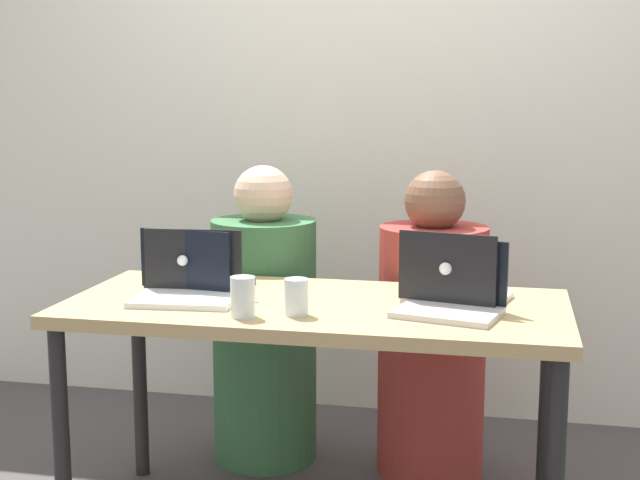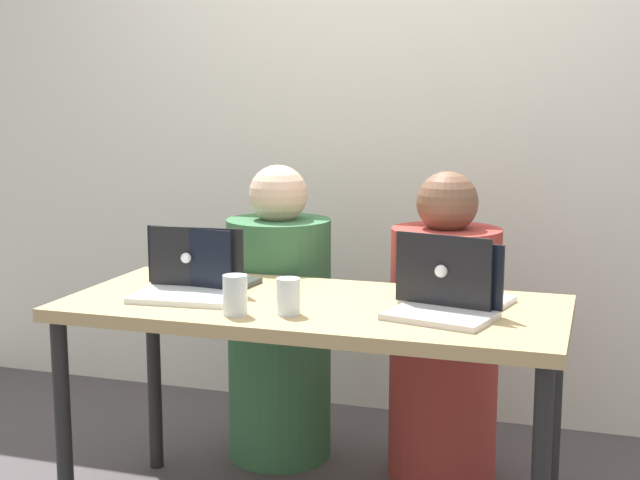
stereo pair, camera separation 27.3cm
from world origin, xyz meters
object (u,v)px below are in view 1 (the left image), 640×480
person_on_right (432,341)px  person_on_left (265,331)px  laptop_back_right (454,287)px  laptop_front_left (188,285)px  water_glass_center (296,299)px  water_glass_left (243,300)px  laptop_back_left (195,276)px  laptop_front_right (452,297)px

person_on_right → person_on_left: bearing=12.5°
laptop_back_right → laptop_front_left: bearing=22.1°
water_glass_center → water_glass_left: bearing=-160.3°
person_on_left → person_on_right: bearing=172.5°
laptop_back_right → laptop_back_left: 0.83m
laptop_back_left → water_glass_center: bearing=153.9°
laptop_front_right → water_glass_center: laptop_front_right is taller
person_on_right → laptop_back_right: 0.56m
person_on_left → water_glass_center: bearing=105.1°
laptop_front_right → water_glass_center: size_ratio=3.12×
person_on_left → laptop_front_right: bearing=133.5°
laptop_back_right → laptop_front_right: size_ratio=1.03×
person_on_right → water_glass_center: person_on_right is taller
person_on_right → water_glass_center: 0.83m
person_on_right → laptop_front_left: bearing=52.4°
person_on_right → water_glass_left: size_ratio=9.53×
person_on_right → laptop_back_left: bearing=44.3°
laptop_front_left → water_glass_left: (0.23, -0.17, 0.00)m
water_glass_left → person_on_left: bearing=101.2°
laptop_back_left → laptop_front_right: bearing=177.3°
laptop_back_left → water_glass_left: bearing=136.1°
laptop_back_left → laptop_front_right: (0.83, -0.14, 0.00)m
laptop_front_right → laptop_front_left: size_ratio=1.01×
laptop_back_right → water_glass_left: (-0.57, -0.30, 0.00)m
laptop_back_right → water_glass_center: (-0.43, -0.24, -0.00)m
laptop_front_left → laptop_back_right: bearing=4.1°
person_on_left → laptop_back_right: person_on_left is taller
laptop_back_left → laptop_front_left: bearing=106.7°
person_on_left → laptop_front_left: 0.66m
laptop_front_right → laptop_back_left: bearing=-175.5°
water_glass_left → laptop_back_right: bearing=27.2°
water_glass_left → person_on_right: bearing=57.9°
water_glass_center → laptop_back_right: bearing=29.5°
laptop_front_right → laptop_front_left: (-0.80, 0.00, 0.00)m
laptop_back_right → water_glass_left: bearing=40.5°
person_on_right → laptop_back_right: (0.10, -0.46, 0.30)m
water_glass_left → laptop_back_left: bearing=129.5°
laptop_back_left → water_glass_left: size_ratio=2.83×
person_on_left → laptop_front_right: size_ratio=3.37×
laptop_front_left → person_on_right: bearing=35.1°
person_on_left → laptop_back_left: 0.55m
person_on_left → water_glass_center: 0.82m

